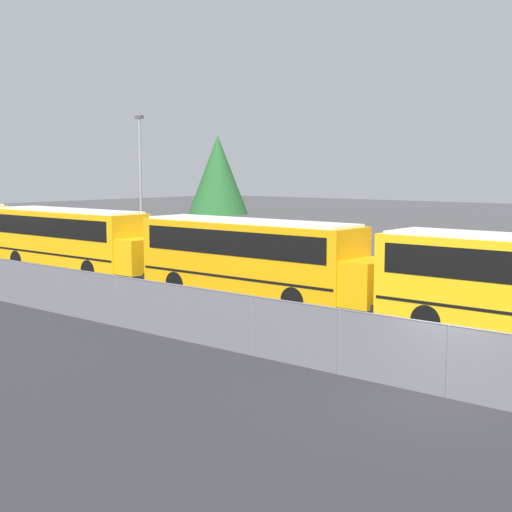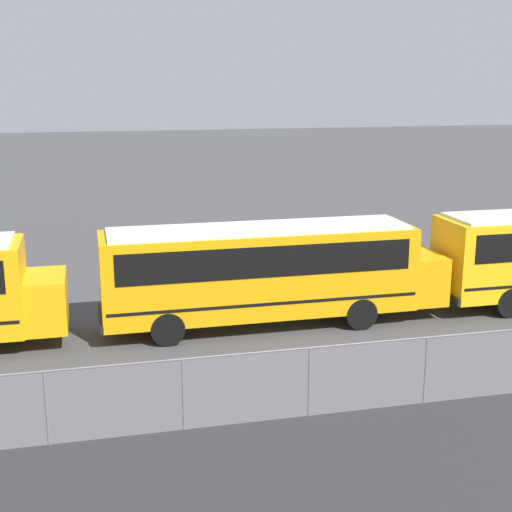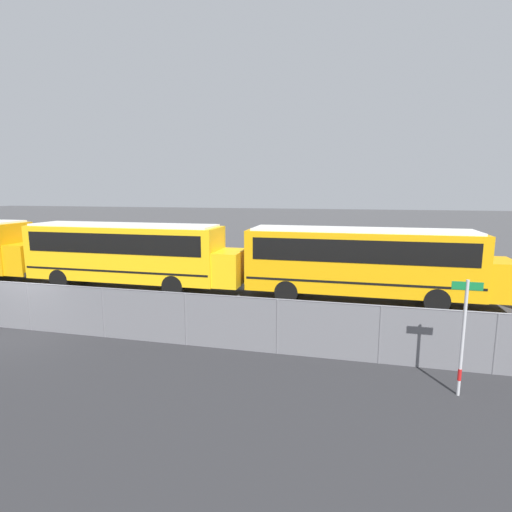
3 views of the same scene
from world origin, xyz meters
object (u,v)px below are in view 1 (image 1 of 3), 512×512
school_bus_1 (71,235)px  tree_0 (218,175)px  school_bus_2 (253,253)px  light_pole (140,180)px

school_bus_1 → tree_0: bearing=102.7°
school_bus_1 → school_bus_2: same height
light_pole → tree_0: (0.13, 7.05, 0.26)m
school_bus_2 → light_pole: size_ratio=1.31×
light_pole → tree_0: size_ratio=1.12×
school_bus_1 → tree_0: size_ratio=1.47×
school_bus_1 → tree_0: (-3.35, 14.85, 3.05)m
school_bus_1 → light_pole: (-3.48, 7.80, 2.79)m
school_bus_2 → tree_0: size_ratio=1.47×
school_bus_2 → tree_0: tree_0 is taller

